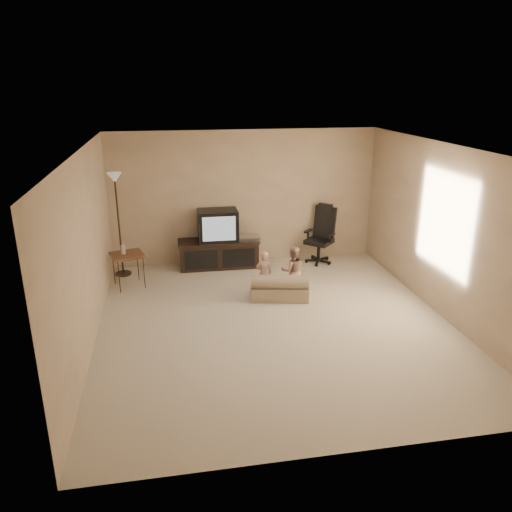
{
  "coord_description": "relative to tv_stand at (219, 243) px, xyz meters",
  "views": [
    {
      "loc": [
        -1.42,
        -6.36,
        3.32
      ],
      "look_at": [
        -0.17,
        0.6,
        0.83
      ],
      "focal_mm": 35.0,
      "sensor_mm": 36.0,
      "label": 1
    }
  ],
  "objects": [
    {
      "name": "room_shell",
      "position": [
        0.54,
        -2.49,
        1.06
      ],
      "size": [
        5.5,
        5.5,
        5.5
      ],
      "color": "white",
      "rests_on": "floor"
    },
    {
      "name": "floor_lamp",
      "position": [
        -1.76,
        -0.11,
        0.9
      ],
      "size": [
        0.29,
        0.29,
        1.85
      ],
      "color": "black",
      "rests_on": "floor"
    },
    {
      "name": "floor",
      "position": [
        0.54,
        -2.49,
        -0.45
      ],
      "size": [
        5.5,
        5.5,
        0.0
      ],
      "primitive_type": "plane",
      "color": "#C3B79B",
      "rests_on": "ground"
    },
    {
      "name": "side_table",
      "position": [
        -1.62,
        -0.7,
        0.11
      ],
      "size": [
        0.65,
        0.65,
        0.78
      ],
      "rotation": [
        0.0,
        0.0,
        0.29
      ],
      "color": "brown",
      "rests_on": "floor"
    },
    {
      "name": "toddler_right",
      "position": [
        1.05,
        -1.51,
        -0.05
      ],
      "size": [
        0.42,
        0.26,
        0.82
      ],
      "primitive_type": "imported",
      "rotation": [
        0.0,
        0.0,
        3.04
      ],
      "color": "tan",
      "rests_on": "floor"
    },
    {
      "name": "tv_stand",
      "position": [
        0.0,
        0.0,
        0.0
      ],
      "size": [
        1.54,
        0.58,
        1.09
      ],
      "rotation": [
        0.0,
        0.0,
        -0.01
      ],
      "color": "black",
      "rests_on": "floor"
    },
    {
      "name": "child_sofa",
      "position": [
        0.79,
        -1.66,
        -0.27
      ],
      "size": [
        0.99,
        0.68,
        0.45
      ],
      "rotation": [
        0.0,
        0.0,
        -0.19
      ],
      "color": "tan",
      "rests_on": "floor"
    },
    {
      "name": "office_chair",
      "position": [
        1.96,
        -0.09,
        -0.05
      ],
      "size": [
        0.73,
        0.73,
        1.12
      ],
      "rotation": [
        0.0,
        0.0,
        -0.76
      ],
      "color": "black",
      "rests_on": "floor"
    },
    {
      "name": "toddler_left",
      "position": [
        0.58,
        -1.45,
        -0.08
      ],
      "size": [
        0.28,
        0.21,
        0.74
      ],
      "primitive_type": "imported",
      "rotation": [
        0.0,
        0.0,
        3.18
      ],
      "color": "tan",
      "rests_on": "floor"
    }
  ]
}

